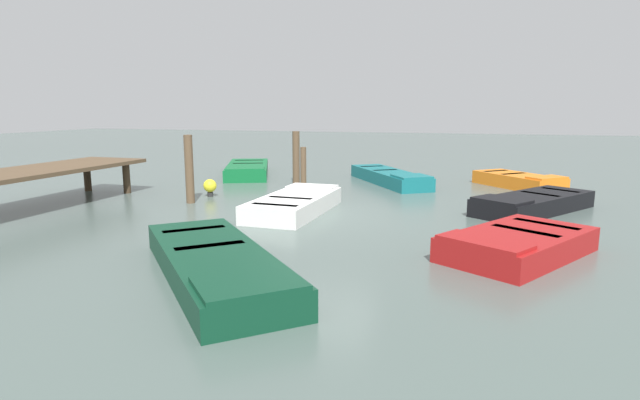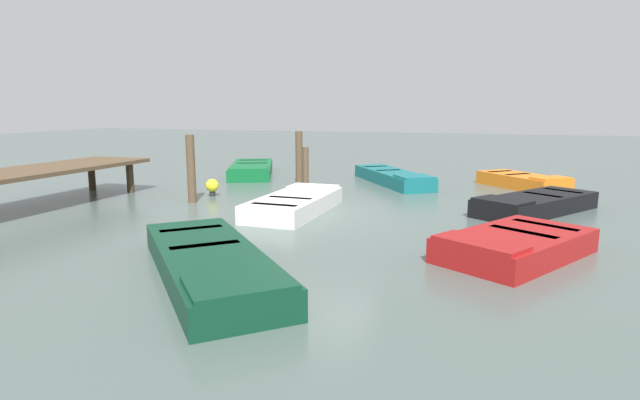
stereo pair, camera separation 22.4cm
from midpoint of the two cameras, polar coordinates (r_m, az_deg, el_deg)
ground_plane at (r=11.57m, az=0.56°, el=-1.71°), size 80.00×80.00×0.00m
dock_segment at (r=14.35m, az=-27.97°, el=2.86°), size 5.55×2.04×0.95m
rowboat_teal at (r=16.54m, az=8.55°, el=2.58°), size 4.04×3.18×0.46m
rowboat_black at (r=12.87m, az=23.52°, el=-0.37°), size 3.53×3.00×0.46m
rowboat_dark_green at (r=7.48m, az=-11.38°, el=-6.96°), size 3.97×3.76×0.46m
rowboat_white at (r=11.82m, az=-2.29°, el=-0.38°), size 3.27×1.44×0.46m
rowboat_green at (r=18.64m, az=-7.36°, el=3.47°), size 4.28×2.82×0.46m
rowboat_red at (r=8.92m, az=21.78°, el=-4.67°), size 3.12×2.72×0.46m
rowboat_orange at (r=16.71m, az=22.21°, el=2.01°), size 2.87×2.72×0.46m
mooring_piling_far_left at (r=14.96m, az=-1.19°, el=3.53°), size 0.17×0.17×1.28m
mooring_piling_mid_right at (r=13.38m, az=-13.84°, el=3.42°), size 0.22×0.22×1.74m
mooring_piling_near_left at (r=16.17m, az=-1.97°, el=4.75°), size 0.23×0.23×1.69m
marker_buoy at (r=14.31m, az=-11.60°, el=1.56°), size 0.36×0.36×0.48m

